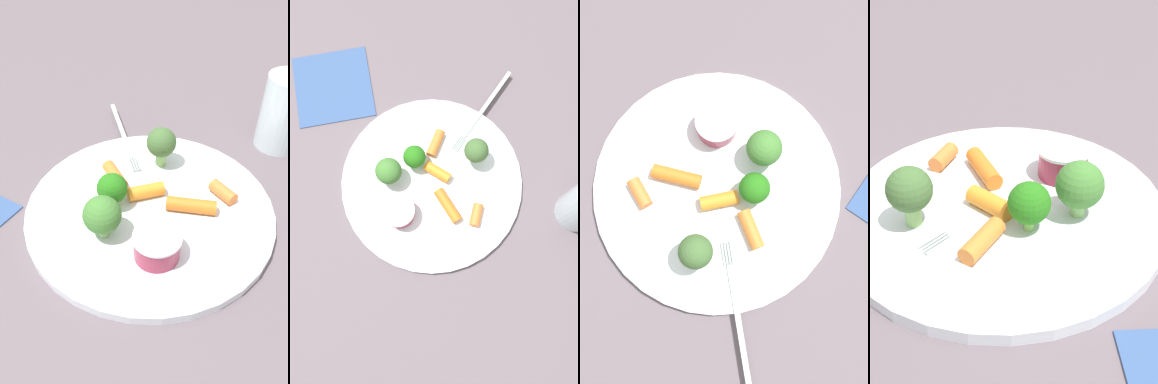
# 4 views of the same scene
# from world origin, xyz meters

# --- Properties ---
(ground_plane) EXTENTS (2.40, 2.40, 0.00)m
(ground_plane) POSITION_xyz_m (0.00, 0.00, 0.00)
(ground_plane) COLOR #5E5258
(plate) EXTENTS (0.30, 0.30, 0.01)m
(plate) POSITION_xyz_m (0.00, 0.00, 0.01)
(plate) COLOR white
(plate) RESTS_ON ground_plane
(sauce_cup) EXTENTS (0.05, 0.05, 0.03)m
(sauce_cup) POSITION_xyz_m (-0.03, 0.07, 0.03)
(sauce_cup) COLOR #912941
(sauce_cup) RESTS_ON plate
(broccoli_floret_0) EXTENTS (0.04, 0.04, 0.05)m
(broccoli_floret_0) POSITION_xyz_m (0.03, 0.06, 0.04)
(broccoli_floret_0) COLOR #8CC270
(broccoli_floret_0) RESTS_ON plate
(broccoli_floret_1) EXTENTS (0.04, 0.04, 0.05)m
(broccoli_floret_1) POSITION_xyz_m (0.04, 0.01, 0.04)
(broccoli_floret_1) COLOR #7DBF58
(broccoli_floret_1) RESTS_ON plate
(broccoli_floret_2) EXTENTS (0.04, 0.04, 0.06)m
(broccoli_floret_2) POSITION_xyz_m (0.01, -0.08, 0.05)
(broccoli_floret_2) COLOR #87BC69
(broccoli_floret_2) RESTS_ON plate
(carrot_stick_0) EXTENTS (0.05, 0.04, 0.02)m
(carrot_stick_0) POSITION_xyz_m (0.01, -0.01, 0.02)
(carrot_stick_0) COLOR orange
(carrot_stick_0) RESTS_ON plate
(carrot_stick_1) EXTENTS (0.04, 0.03, 0.02)m
(carrot_stick_1) POSITION_xyz_m (-0.08, -0.04, 0.02)
(carrot_stick_1) COLOR orange
(carrot_stick_1) RESTS_ON plate
(carrot_stick_2) EXTENTS (0.06, 0.03, 0.02)m
(carrot_stick_2) POSITION_xyz_m (-0.05, -0.01, 0.02)
(carrot_stick_2) COLOR orange
(carrot_stick_2) RESTS_ON plate
(carrot_stick_3) EXTENTS (0.04, 0.04, 0.02)m
(carrot_stick_3) POSITION_xyz_m (0.06, -0.03, 0.02)
(carrot_stick_3) COLOR orange
(carrot_stick_3) RESTS_ON plate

